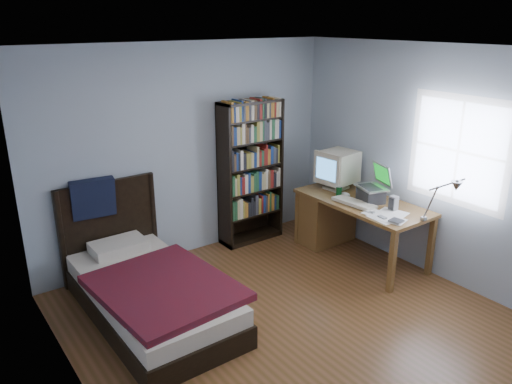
% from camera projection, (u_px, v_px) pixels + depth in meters
% --- Properties ---
extents(room, '(4.20, 4.24, 2.50)m').
position_uv_depth(room, '(311.00, 203.00, 4.22)').
color(room, brown).
rests_on(room, ground).
extents(desk, '(0.75, 1.60, 0.73)m').
position_uv_depth(desk, '(334.00, 214.00, 6.22)').
color(desk, brown).
rests_on(desk, floor).
extents(crt_monitor, '(0.46, 0.42, 0.48)m').
position_uv_depth(crt_monitor, '(338.00, 167.00, 6.10)').
color(crt_monitor, beige).
rests_on(crt_monitor, desk).
extents(laptop, '(0.44, 0.42, 0.43)m').
position_uv_depth(laptop, '(372.00, 192.00, 5.72)').
color(laptop, '#2D2D30').
rests_on(laptop, desk).
extents(desk_lamp, '(0.22, 0.48, 0.57)m').
position_uv_depth(desk_lamp, '(451.00, 190.00, 4.75)').
color(desk_lamp, '#99999E').
rests_on(desk_lamp, desk).
extents(keyboard, '(0.25, 0.53, 0.05)m').
position_uv_depth(keyboard, '(354.00, 203.00, 5.66)').
color(keyboard, beige).
rests_on(keyboard, desk).
extents(speaker, '(0.08, 0.08, 0.16)m').
position_uv_depth(speaker, '(393.00, 203.00, 5.47)').
color(speaker, gray).
rests_on(speaker, desk).
extents(soda_can, '(0.07, 0.07, 0.12)m').
position_uv_depth(soda_can, '(339.00, 191.00, 5.90)').
color(soda_can, '#083D16').
rests_on(soda_can, desk).
extents(mouse, '(0.07, 0.12, 0.04)m').
position_uv_depth(mouse, '(346.00, 194.00, 5.92)').
color(mouse, silver).
rests_on(mouse, desk).
extents(phone_silver, '(0.06, 0.10, 0.02)m').
position_uv_depth(phone_silver, '(370.00, 212.00, 5.40)').
color(phone_silver, silver).
rests_on(phone_silver, desk).
extents(phone_grey, '(0.06, 0.10, 0.02)m').
position_uv_depth(phone_grey, '(382.00, 217.00, 5.26)').
color(phone_grey, gray).
rests_on(phone_grey, desk).
extents(external_drive, '(0.14, 0.14, 0.03)m').
position_uv_depth(external_drive, '(396.00, 222.00, 5.15)').
color(external_drive, gray).
rests_on(external_drive, desk).
extents(bookshelf, '(0.81, 0.30, 1.80)m').
position_uv_depth(bookshelf, '(251.00, 172.00, 6.23)').
color(bookshelf, black).
rests_on(bookshelf, floor).
extents(bed, '(1.19, 2.11, 1.16)m').
position_uv_depth(bed, '(147.00, 288.00, 4.83)').
color(bed, black).
rests_on(bed, floor).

